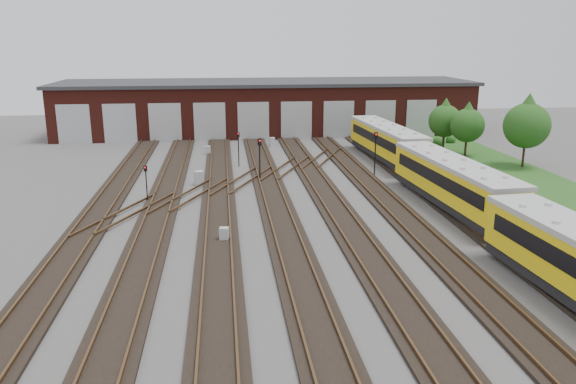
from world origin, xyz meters
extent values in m
plane|color=#464341|center=(0.00, 0.00, 0.00)|extent=(120.00, 120.00, 0.00)
cube|color=black|center=(-14.00, 0.00, 0.09)|extent=(2.40, 70.00, 0.18)
cube|color=brown|center=(-14.72, 0.00, 0.26)|extent=(0.10, 70.00, 0.15)
cube|color=brown|center=(-13.28, 0.00, 0.26)|extent=(0.10, 70.00, 0.15)
cube|color=black|center=(-10.00, 0.00, 0.09)|extent=(2.40, 70.00, 0.18)
cube|color=brown|center=(-10.72, 0.00, 0.26)|extent=(0.10, 70.00, 0.15)
cube|color=brown|center=(-9.28, 0.00, 0.26)|extent=(0.10, 70.00, 0.15)
cube|color=black|center=(-6.00, 0.00, 0.09)|extent=(2.40, 70.00, 0.18)
cube|color=brown|center=(-6.72, 0.00, 0.26)|extent=(0.10, 70.00, 0.15)
cube|color=brown|center=(-5.28, 0.00, 0.26)|extent=(0.10, 70.00, 0.15)
cube|color=black|center=(-2.00, 0.00, 0.09)|extent=(2.40, 70.00, 0.18)
cube|color=brown|center=(-2.72, 0.00, 0.26)|extent=(0.10, 70.00, 0.15)
cube|color=brown|center=(-1.28, 0.00, 0.26)|extent=(0.10, 70.00, 0.15)
cube|color=black|center=(2.00, 0.00, 0.09)|extent=(2.40, 70.00, 0.18)
cube|color=brown|center=(1.28, 0.00, 0.26)|extent=(0.10, 70.00, 0.15)
cube|color=brown|center=(2.72, 0.00, 0.26)|extent=(0.10, 70.00, 0.15)
cube|color=black|center=(6.00, 0.00, 0.09)|extent=(2.40, 70.00, 0.18)
cube|color=brown|center=(5.28, 0.00, 0.26)|extent=(0.10, 70.00, 0.15)
cube|color=brown|center=(6.72, 0.00, 0.26)|extent=(0.10, 70.00, 0.15)
cube|color=black|center=(10.00, 0.00, 0.09)|extent=(2.40, 70.00, 0.18)
cube|color=brown|center=(9.28, 0.00, 0.26)|extent=(0.10, 70.00, 0.15)
cube|color=brown|center=(10.72, 0.00, 0.26)|extent=(0.10, 70.00, 0.15)
cube|color=black|center=(14.00, 0.00, 0.09)|extent=(2.40, 70.00, 0.18)
cube|color=brown|center=(13.28, 0.00, 0.26)|extent=(0.10, 70.00, 0.15)
cube|color=brown|center=(14.72, 0.00, 0.26)|extent=(0.10, 70.00, 0.15)
cube|color=brown|center=(-8.00, 10.00, 0.26)|extent=(5.40, 9.62, 0.15)
cube|color=brown|center=(-4.00, 14.00, 0.26)|extent=(5.40, 9.62, 0.15)
cube|color=brown|center=(0.00, 18.00, 0.26)|extent=(5.40, 9.62, 0.15)
cube|color=brown|center=(-12.00, 6.00, 0.26)|extent=(5.40, 9.62, 0.15)
cube|color=brown|center=(4.00, 22.00, 0.26)|extent=(5.40, 9.62, 0.15)
cube|color=#521B14|center=(0.00, 40.00, 3.00)|extent=(50.00, 12.00, 6.00)
cube|color=#2F2F32|center=(0.00, 40.00, 6.15)|extent=(51.00, 12.50, 0.40)
cube|color=#A8ABAE|center=(-22.00, 33.98, 2.20)|extent=(3.60, 0.12, 4.40)
cube|color=#A8ABAE|center=(-17.00, 33.98, 2.20)|extent=(3.60, 0.12, 4.40)
cube|color=#A8ABAE|center=(-12.00, 33.98, 2.20)|extent=(3.60, 0.12, 4.40)
cube|color=#A8ABAE|center=(-7.00, 33.98, 2.20)|extent=(3.60, 0.12, 4.40)
cube|color=#A8ABAE|center=(-2.00, 33.98, 2.20)|extent=(3.60, 0.12, 4.40)
cube|color=#A8ABAE|center=(3.00, 33.98, 2.20)|extent=(3.60, 0.12, 4.40)
cube|color=#A8ABAE|center=(8.00, 33.98, 2.20)|extent=(3.60, 0.12, 4.40)
cube|color=#A8ABAE|center=(13.00, 33.98, 2.20)|extent=(3.60, 0.12, 4.40)
cube|color=#A8ABAE|center=(18.00, 33.98, 2.20)|extent=(3.60, 0.12, 4.40)
cube|color=#25501A|center=(19.00, 10.00, 0.03)|extent=(8.00, 55.00, 0.05)
cube|color=black|center=(10.00, 5.11, 0.63)|extent=(3.20, 14.99, 0.60)
cube|color=#F0B60D|center=(10.00, 5.11, 2.02)|extent=(3.50, 15.01, 2.18)
cube|color=#B6B7B2|center=(10.00, 5.11, 3.26)|extent=(3.60, 15.01, 0.30)
cube|color=black|center=(8.69, 5.03, 2.26)|extent=(0.87, 13.07, 0.84)
cube|color=black|center=(11.31, 5.19, 2.26)|extent=(0.87, 13.07, 0.84)
cube|color=black|center=(10.00, 21.11, 0.63)|extent=(3.20, 14.99, 0.60)
cube|color=#F0B60D|center=(10.00, 21.11, 2.02)|extent=(3.50, 15.01, 2.18)
cube|color=#B6B7B2|center=(10.00, 21.11, 3.26)|extent=(3.60, 15.01, 0.30)
cube|color=black|center=(8.69, 21.03, 2.26)|extent=(0.87, 13.07, 0.84)
cube|color=black|center=(11.31, 21.19, 2.26)|extent=(0.87, 13.07, 0.84)
cylinder|color=black|center=(-11.09, 9.16, 1.14)|extent=(0.09, 0.09, 2.28)
cube|color=black|center=(-11.09, 9.16, 2.49)|extent=(0.24, 0.17, 0.43)
sphere|color=red|center=(-11.09, 9.07, 2.58)|extent=(0.10, 0.10, 0.10)
cylinder|color=black|center=(-2.59, 14.80, 1.46)|extent=(0.11, 0.11, 2.93)
cube|color=black|center=(-2.59, 14.80, 3.21)|extent=(0.31, 0.22, 0.57)
sphere|color=red|center=(-2.59, 14.69, 3.32)|extent=(0.14, 0.14, 0.14)
cylinder|color=black|center=(-4.17, 20.16, 1.36)|extent=(0.10, 0.10, 2.72)
cube|color=black|center=(-4.17, 20.16, 2.96)|extent=(0.25, 0.16, 0.48)
sphere|color=red|center=(-4.17, 20.06, 3.06)|extent=(0.11, 0.11, 0.11)
cylinder|color=black|center=(7.32, 15.28, 1.60)|extent=(0.11, 0.11, 3.20)
cube|color=black|center=(7.32, 15.28, 3.48)|extent=(0.29, 0.18, 0.56)
sphere|color=red|center=(7.32, 15.17, 3.59)|extent=(0.13, 0.13, 0.13)
cube|color=#AFB1B4|center=(-7.56, 13.80, 0.56)|extent=(0.82, 0.76, 1.12)
cube|color=#AFB1B4|center=(-7.12, 26.05, 0.44)|extent=(0.59, 0.52, 0.88)
cube|color=#AFB1B4|center=(-5.66, 0.25, 0.44)|extent=(0.58, 0.51, 0.88)
cube|color=#AFB1B4|center=(-0.22, 29.99, 0.48)|extent=(0.63, 0.55, 0.95)
cube|color=#AFB1B4|center=(10.54, 8.89, 0.53)|extent=(0.70, 0.61, 1.07)
cylinder|color=black|center=(18.45, 22.06, 0.85)|extent=(0.22, 0.22, 1.71)
sphere|color=#1A4714|center=(18.45, 22.06, 3.13)|extent=(3.32, 3.32, 3.32)
cone|color=#1A4714|center=(18.45, 22.06, 4.32)|extent=(2.85, 2.85, 2.37)
cylinder|color=black|center=(17.36, 25.12, 0.86)|extent=(0.24, 0.24, 1.72)
sphere|color=#1A4714|center=(17.36, 25.12, 3.16)|extent=(3.35, 3.35, 3.35)
cone|color=#1A4714|center=(17.36, 25.12, 4.36)|extent=(2.87, 2.87, 2.39)
cylinder|color=black|center=(21.59, 16.71, 1.05)|extent=(0.22, 0.22, 2.10)
sphere|color=#1A4714|center=(21.59, 16.71, 3.85)|extent=(4.08, 4.08, 4.08)
cone|color=#1A4714|center=(21.59, 16.71, 5.31)|extent=(3.50, 3.50, 2.92)
sphere|color=#1A4714|center=(17.89, 27.91, 0.56)|extent=(1.12, 1.12, 1.12)
sphere|color=#1A4714|center=(19.99, 29.43, 0.55)|extent=(1.10, 1.10, 1.10)
camera|label=1|loc=(-5.56, -30.56, 11.37)|focal=35.00mm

